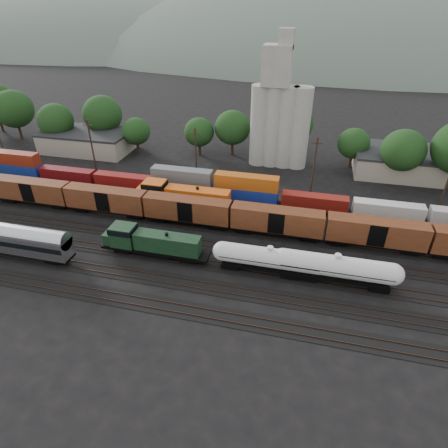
% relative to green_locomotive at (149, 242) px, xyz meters
% --- Properties ---
extents(ground, '(600.00, 600.00, 0.00)m').
position_rel_green_locomotive_xyz_m(ground, '(11.14, 5.00, -2.56)').
color(ground, black).
extents(tracks, '(180.00, 33.20, 0.20)m').
position_rel_green_locomotive_xyz_m(tracks, '(11.14, 5.00, -2.51)').
color(tracks, black).
rests_on(tracks, ground).
extents(green_locomotive, '(16.93, 2.99, 4.48)m').
position_rel_green_locomotive_xyz_m(green_locomotive, '(0.00, 0.00, 0.00)').
color(green_locomotive, black).
rests_on(green_locomotive, ground).
extents(tank_car_a, '(16.63, 2.98, 4.36)m').
position_rel_green_locomotive_xyz_m(tank_car_a, '(18.35, 0.00, 0.04)').
color(tank_car_a, silver).
rests_on(tank_car_a, ground).
extents(tank_car_b, '(17.63, 3.16, 4.62)m').
position_rel_green_locomotive_xyz_m(tank_car_b, '(27.49, 0.00, 0.18)').
color(tank_car_b, silver).
rests_on(tank_car_b, ground).
extents(orange_locomotive, '(19.84, 3.31, 4.96)m').
position_rel_green_locomotive_xyz_m(orange_locomotive, '(-0.26, 15.00, 0.25)').
color(orange_locomotive, black).
rests_on(orange_locomotive, ground).
extents(boxcar_string, '(138.20, 2.90, 4.20)m').
position_rel_green_locomotive_xyz_m(boxcar_string, '(2.81, 10.00, 0.56)').
color(boxcar_string, black).
rests_on(boxcar_string, ground).
extents(container_wall, '(165.60, 2.60, 5.80)m').
position_rel_green_locomotive_xyz_m(container_wall, '(11.19, 20.00, -0.21)').
color(container_wall, black).
rests_on(container_wall, ground).
extents(grain_silo, '(13.40, 5.00, 29.00)m').
position_rel_green_locomotive_xyz_m(grain_silo, '(14.43, 41.00, 8.70)').
color(grain_silo, '#A6A398').
rests_on(grain_silo, ground).
extents(industrial_sheds, '(119.38, 17.26, 5.10)m').
position_rel_green_locomotive_xyz_m(industrial_sheds, '(17.77, 40.25, 0.00)').
color(industrial_sheds, '#9E937F').
rests_on(industrial_sheds, ground).
extents(tree_band, '(165.65, 21.88, 14.19)m').
position_rel_green_locomotive_xyz_m(tree_band, '(-0.97, 42.30, 5.07)').
color(tree_band, black).
rests_on(tree_band, ground).
extents(utility_poles, '(122.20, 0.36, 12.00)m').
position_rel_green_locomotive_xyz_m(utility_poles, '(11.14, 27.00, 3.65)').
color(utility_poles, black).
rests_on(utility_poles, ground).
extents(distant_hills, '(860.00, 286.00, 130.00)m').
position_rel_green_locomotive_xyz_m(distant_hills, '(35.06, 265.00, -23.12)').
color(distant_hills, '#59665B').
rests_on(distant_hills, ground).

